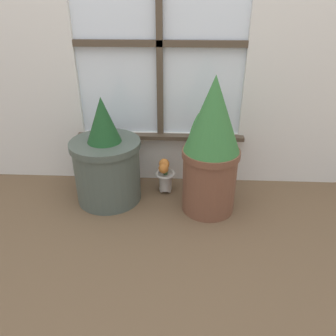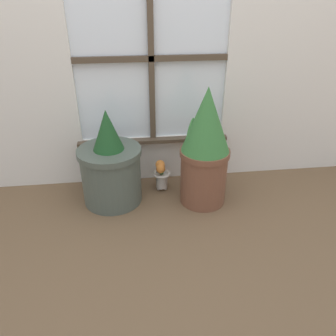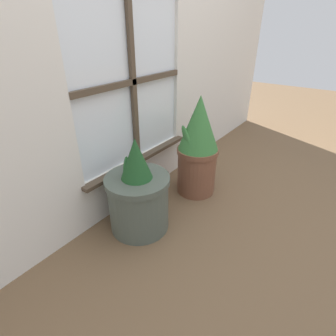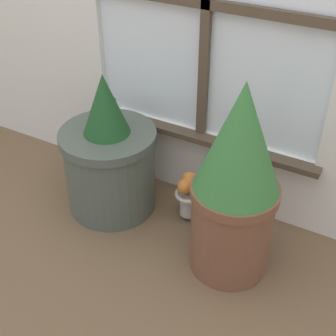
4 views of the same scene
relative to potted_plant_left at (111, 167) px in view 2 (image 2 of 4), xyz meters
The scene contains 4 objects.
ground_plane 0.46m from the potted_plant_left, 42.61° to the right, with size 10.00×10.00×0.00m, color brown.
potted_plant_left is the anchor object (origin of this frame).
potted_plant_right 0.60m from the potted_plant_left, ahead, with size 0.31×0.31×0.75m.
flower_vase 0.36m from the potted_plant_left, 14.47° to the left, with size 0.12×0.12×0.22m.
Camera 2 is at (-0.15, -1.55, 1.23)m, focal length 35.00 mm.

